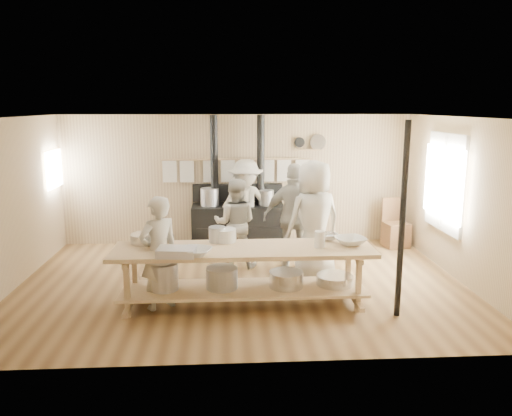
# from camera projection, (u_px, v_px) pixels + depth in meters

# --- Properties ---
(ground) EXTENTS (7.00, 7.00, 0.00)m
(ground) POSITION_uv_depth(u_px,v_px,m) (242.00, 283.00, 7.92)
(ground) COLOR brown
(ground) RESTS_ON ground
(room_shell) EXTENTS (7.00, 7.00, 7.00)m
(room_shell) POSITION_uv_depth(u_px,v_px,m) (241.00, 182.00, 7.59)
(room_shell) COLOR tan
(room_shell) RESTS_ON ground
(window_right) EXTENTS (0.09, 1.50, 1.65)m
(window_right) POSITION_uv_depth(u_px,v_px,m) (445.00, 182.00, 8.41)
(window_right) COLOR beige
(window_right) RESTS_ON ground
(left_opening) EXTENTS (0.00, 0.90, 0.90)m
(left_opening) POSITION_uv_depth(u_px,v_px,m) (54.00, 169.00, 9.35)
(left_opening) COLOR white
(left_opening) RESTS_ON ground
(stove) EXTENTS (1.90, 0.75, 2.60)m
(stove) POSITION_uv_depth(u_px,v_px,m) (238.00, 221.00, 9.89)
(stove) COLOR black
(stove) RESTS_ON ground
(towel_rail) EXTENTS (3.00, 0.04, 0.47)m
(towel_rail) POSITION_uv_depth(u_px,v_px,m) (237.00, 168.00, 9.95)
(towel_rail) COLOR tan
(towel_rail) RESTS_ON ground
(back_wall_shelf) EXTENTS (0.63, 0.14, 0.32)m
(back_wall_shelf) POSITION_uv_depth(u_px,v_px,m) (310.00, 145.00, 9.98)
(back_wall_shelf) COLOR tan
(back_wall_shelf) RESTS_ON ground
(prep_table) EXTENTS (3.60, 0.90, 0.85)m
(prep_table) POSITION_uv_depth(u_px,v_px,m) (243.00, 271.00, 6.94)
(prep_table) COLOR tan
(prep_table) RESTS_ON ground
(support_post) EXTENTS (0.08, 0.08, 2.60)m
(support_post) POSITION_uv_depth(u_px,v_px,m) (402.00, 221.00, 6.46)
(support_post) COLOR black
(support_post) RESTS_ON ground
(cook_far_left) EXTENTS (0.69, 0.65, 1.59)m
(cook_far_left) POSITION_uv_depth(u_px,v_px,m) (159.00, 253.00, 6.82)
(cook_far_left) COLOR #B6B2A1
(cook_far_left) RESTS_ON ground
(cook_left) EXTENTS (0.83, 0.68, 1.55)m
(cook_left) POSITION_uv_depth(u_px,v_px,m) (235.00, 223.00, 8.61)
(cook_left) COLOR #B6B2A1
(cook_left) RESTS_ON ground
(cook_center) EXTENTS (1.10, 0.90, 1.94)m
(cook_center) POSITION_uv_depth(u_px,v_px,m) (314.00, 221.00, 7.96)
(cook_center) COLOR #B6B2A1
(cook_center) RESTS_ON ground
(cook_right) EXTENTS (1.13, 0.60, 1.83)m
(cook_right) POSITION_uv_depth(u_px,v_px,m) (295.00, 217.00, 8.44)
(cook_right) COLOR #B6B2A1
(cook_right) RESTS_ON ground
(cook_by_window) EXTENTS (1.16, 0.68, 1.77)m
(cook_by_window) POSITION_uv_depth(u_px,v_px,m) (246.00, 205.00, 9.62)
(cook_by_window) COLOR #B6B2A1
(cook_by_window) RESTS_ON ground
(chair) EXTENTS (0.50, 0.50, 0.96)m
(chair) POSITION_uv_depth(u_px,v_px,m) (395.00, 232.00, 9.97)
(chair) COLOR brown
(chair) RESTS_ON ground
(bowl_white_a) EXTENTS (0.53, 0.53, 0.10)m
(bowl_white_a) POSITION_uv_depth(u_px,v_px,m) (196.00, 252.00, 6.50)
(bowl_white_a) COLOR white
(bowl_white_a) RESTS_ON prep_table
(bowl_steel_a) EXTENTS (0.48, 0.48, 0.11)m
(bowl_steel_a) POSITION_uv_depth(u_px,v_px,m) (162.00, 239.00, 7.11)
(bowl_steel_a) COLOR silver
(bowl_steel_a) RESTS_ON prep_table
(bowl_white_b) EXTENTS (0.51, 0.51, 0.10)m
(bowl_white_b) POSITION_uv_depth(u_px,v_px,m) (350.00, 241.00, 7.03)
(bowl_white_b) COLOR white
(bowl_white_b) RESTS_ON prep_table
(bowl_steel_b) EXTENTS (0.33, 0.33, 0.09)m
(bowl_steel_b) POSITION_uv_depth(u_px,v_px,m) (328.00, 237.00, 7.26)
(bowl_steel_b) COLOR silver
(bowl_steel_b) RESTS_ON prep_table
(roasting_pan) EXTENTS (0.52, 0.37, 0.11)m
(roasting_pan) POSITION_uv_depth(u_px,v_px,m) (177.00, 252.00, 6.48)
(roasting_pan) COLOR #B2B2B7
(roasting_pan) RESTS_ON prep_table
(mixing_bowl_large) EXTENTS (0.53, 0.53, 0.14)m
(mixing_bowl_large) POSITION_uv_depth(u_px,v_px,m) (146.00, 238.00, 7.10)
(mixing_bowl_large) COLOR silver
(mixing_bowl_large) RESTS_ON prep_table
(bucket_galv) EXTENTS (0.25, 0.25, 0.22)m
(bucket_galv) POSITION_uv_depth(u_px,v_px,m) (217.00, 234.00, 7.15)
(bucket_galv) COLOR gray
(bucket_galv) RESTS_ON prep_table
(deep_bowl_enamel) EXTENTS (0.38, 0.38, 0.19)m
(deep_bowl_enamel) POSITION_uv_depth(u_px,v_px,m) (226.00, 235.00, 7.16)
(deep_bowl_enamel) COLOR white
(deep_bowl_enamel) RESTS_ON prep_table
(pitcher) EXTENTS (0.17, 0.17, 0.23)m
(pitcher) POSITION_uv_depth(u_px,v_px,m) (320.00, 239.00, 6.87)
(pitcher) COLOR white
(pitcher) RESTS_ON prep_table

